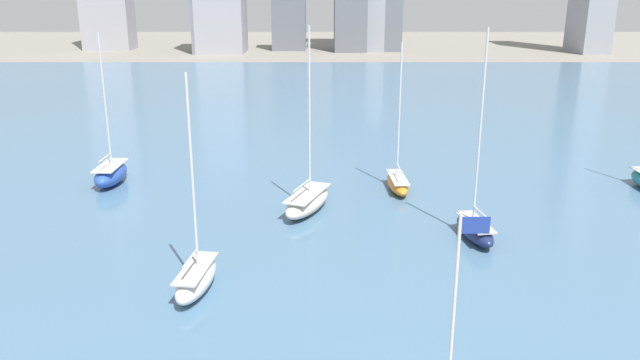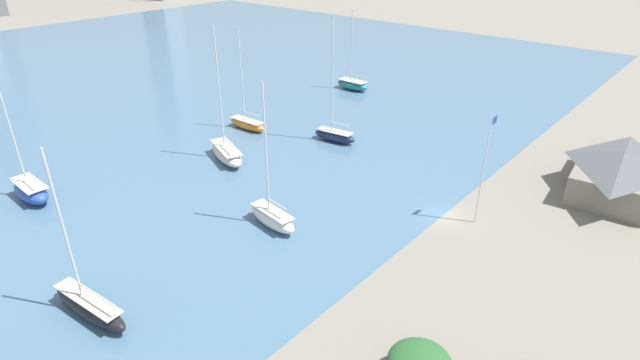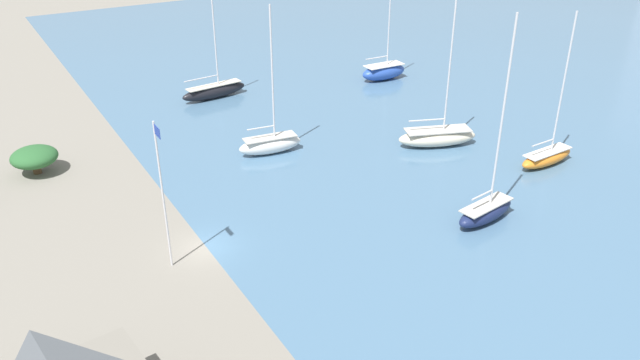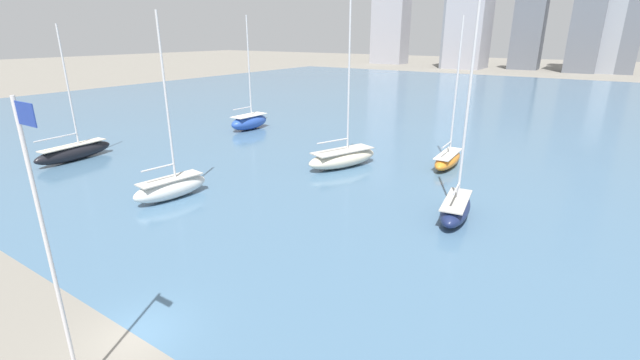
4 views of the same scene
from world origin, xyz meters
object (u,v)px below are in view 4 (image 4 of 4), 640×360
at_px(sailboat_white, 171,186).
at_px(sailboat_black, 74,151).
at_px(sailboat_cream, 343,157).
at_px(flag_pole, 48,247).
at_px(sailboat_orange, 448,158).
at_px(sailboat_blue, 249,121).
at_px(sailboat_navy, 456,206).

bearing_deg(sailboat_white, sailboat_black, -177.37).
relative_size(sailboat_cream, sailboat_white, 1.13).
xyz_separation_m(sailboat_black, sailboat_cream, (24.90, 13.91, 0.03)).
height_order(flag_pole, sailboat_white, sailboat_white).
height_order(sailboat_black, sailboat_orange, sailboat_orange).
relative_size(sailboat_blue, sailboat_cream, 0.93).
bearing_deg(sailboat_orange, sailboat_blue, 173.16).
bearing_deg(sailboat_navy, flag_pole, -114.57).
bearing_deg(sailboat_cream, sailboat_blue, 179.03).
height_order(sailboat_white, sailboat_orange, sailboat_white).
distance_m(flag_pole, sailboat_black, 35.80).
bearing_deg(sailboat_navy, sailboat_cream, 146.01).
bearing_deg(sailboat_orange, flag_pole, -96.24).
relative_size(sailboat_cream, sailboat_orange, 1.13).
bearing_deg(flag_pole, sailboat_blue, 125.12).
height_order(sailboat_black, sailboat_white, sailboat_white).
bearing_deg(sailboat_black, sailboat_blue, 71.84).
relative_size(sailboat_black, sailboat_orange, 0.95).
relative_size(flag_pole, sailboat_cream, 0.68).
xyz_separation_m(sailboat_blue, sailboat_navy, (33.67, -14.48, -0.13)).
bearing_deg(sailboat_cream, sailboat_white, -94.01).
xyz_separation_m(sailboat_blue, sailboat_cream, (20.20, -8.03, -0.12)).
distance_m(sailboat_navy, sailboat_orange, 13.28).
distance_m(flag_pole, sailboat_orange, 36.52).
bearing_deg(sailboat_cream, sailboat_orange, 54.97).
height_order(sailboat_blue, sailboat_black, sailboat_blue).
bearing_deg(sailboat_orange, sailboat_cream, -148.56).
distance_m(sailboat_blue, sailboat_orange, 29.07).
height_order(sailboat_blue, sailboat_navy, sailboat_navy).
relative_size(sailboat_black, sailboat_cream, 0.84).
xyz_separation_m(sailboat_cream, sailboat_white, (-7.06, -15.32, 0.01)).
bearing_deg(sailboat_blue, sailboat_white, -59.27).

